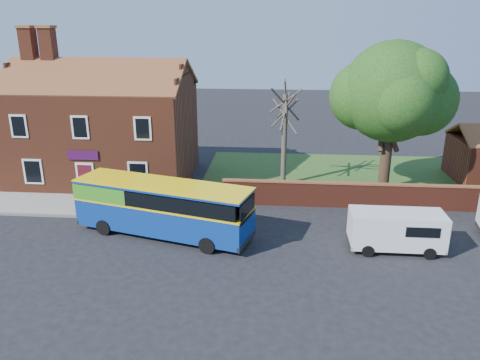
{
  "coord_description": "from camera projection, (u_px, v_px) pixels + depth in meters",
  "views": [
    {
      "loc": [
        5.44,
        -20.28,
        10.85
      ],
      "look_at": [
        3.26,
        5.0,
        2.26
      ],
      "focal_mm": 35.0,
      "sensor_mm": 36.0,
      "label": 1
    }
  ],
  "objects": [
    {
      "name": "large_tree",
      "position": [
        393.0,
        95.0,
        29.73
      ],
      "size": [
        8.09,
        6.4,
        9.87
      ],
      "color": "black",
      "rests_on": "ground"
    },
    {
      "name": "ground",
      "position": [
        166.0,
        254.0,
        23.06
      ],
      "size": [
        120.0,
        120.0,
        0.0
      ],
      "primitive_type": "plane",
      "color": "black",
      "rests_on": "ground"
    },
    {
      "name": "kerb",
      "position": [
        64.0,
        216.0,
        27.38
      ],
      "size": [
        18.0,
        0.15,
        0.14
      ],
      "primitive_type": "cube",
      "color": "slate",
      "rests_on": "ground"
    },
    {
      "name": "van_near",
      "position": [
        397.0,
        229.0,
        23.12
      ],
      "size": [
        4.57,
        1.93,
        2.0
      ],
      "rotation": [
        0.0,
        0.0,
        -0.0
      ],
      "color": "white",
      "rests_on": "ground"
    },
    {
      "name": "shop_building",
      "position": [
        105.0,
        132.0,
        33.38
      ],
      "size": [
        12.3,
        8.13,
        10.5
      ],
      "color": "brown",
      "rests_on": "ground"
    },
    {
      "name": "bus",
      "position": [
        158.0,
        205.0,
        24.71
      ],
      "size": [
        9.83,
        4.92,
        2.91
      ],
      "rotation": [
        0.0,
        0.0,
        -0.28
      ],
      "color": "navy",
      "rests_on": "ground"
    },
    {
      "name": "pavement",
      "position": [
        77.0,
        205.0,
        29.03
      ],
      "size": [
        18.0,
        3.5,
        0.12
      ],
      "primitive_type": "cube",
      "color": "gray",
      "rests_on": "ground"
    },
    {
      "name": "grass_strip",
      "position": [
        381.0,
        178.0,
        34.27
      ],
      "size": [
        26.0,
        12.0,
        0.04
      ],
      "primitive_type": "cube",
      "color": "#426B28",
      "rests_on": "ground"
    },
    {
      "name": "bare_tree",
      "position": [
        284.0,
        135.0,
        31.75
      ],
      "size": [
        2.59,
        3.08,
        6.9
      ],
      "color": "#4C4238",
      "rests_on": "ground"
    },
    {
      "name": "boundary_wall",
      "position": [
        402.0,
        196.0,
        28.35
      ],
      "size": [
        22.0,
        0.38,
        1.6
      ],
      "color": "maroon",
      "rests_on": "ground"
    }
  ]
}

